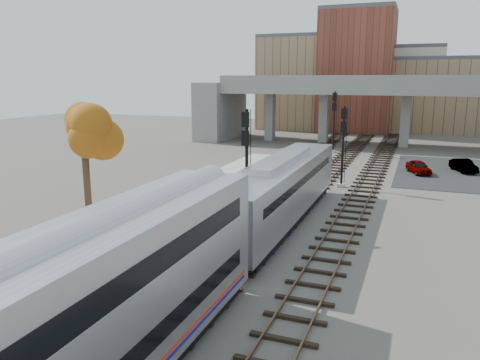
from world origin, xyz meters
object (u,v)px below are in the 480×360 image
Objects in this scene: locomotive at (281,189)px; car_a at (419,167)px; signal_mast_near at (246,167)px; signal_mast_far at (334,122)px; signal_mast_mid at (343,148)px; tree at (83,130)px; car_b at (464,166)px.

locomotive is 21.80m from car_a.
signal_mast_near is 31.24m from signal_mast_far.
signal_mast_mid is (4.10, 12.26, -0.28)m from signal_mast_near.
signal_mast_far reaches higher than locomotive.
signal_mast_near is 10.24m from tree.
car_b is at bearing 49.30° from tree.
car_a is at bearing 52.15° from tree.
tree reaches higher than signal_mast_far.
car_a is 4.79m from car_b.
signal_mast_mid is 15.23m from car_b.
signal_mast_near is at bearing -163.57° from locomotive.
signal_mast_near is 1.95× the size of car_a.
tree is (-9.10, -4.06, 2.38)m from signal_mast_near.
signal_mast_near is 27.44m from car_b.
locomotive reaches higher than car_b.
locomotive reaches higher than car_a.
signal_mast_near is at bearing -138.08° from car_a.
locomotive is 2.62× the size of signal_mast_near.
tree is (-11.20, -4.68, 3.74)m from locomotive.
signal_mast_mid is at bearing -147.54° from car_a.
car_a is at bearing 63.85° from signal_mast_near.
signal_mast_near reaches higher than signal_mast_mid.
signal_mast_mid is 1.84× the size of car_a.
locomotive is 30.73m from signal_mast_far.
tree is at bearing -157.33° from locomotive.
car_a is (10.21, -10.45, -3.16)m from signal_mast_far.
car_b is at bearing -29.28° from signal_mast_far.
locomotive is 11.86m from signal_mast_mid.
signal_mast_far is at bearing 102.19° from signal_mast_mid.
car_b is (14.35, -8.04, -3.17)m from signal_mast_far.
signal_mast_mid is 1.81× the size of car_b.
car_a is at bearing -45.68° from signal_mast_far.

